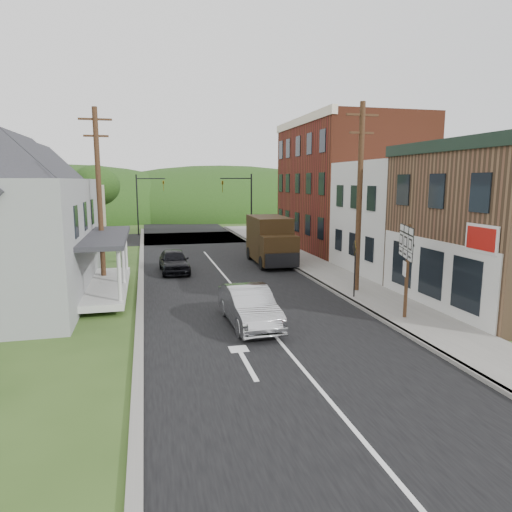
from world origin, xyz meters
TOP-DOWN VIEW (x-y plane):
  - ground at (0.00, 0.00)m, footprint 120.00×120.00m
  - road at (0.00, 10.00)m, footprint 9.00×90.00m
  - cross_road at (0.00, 27.00)m, footprint 60.00×9.00m
  - sidewalk_right at (5.90, 8.00)m, footprint 2.80×55.00m
  - curb_right at (4.55, 8.00)m, footprint 0.20×55.00m
  - curb_left at (-4.65, 8.00)m, footprint 0.30×55.00m
  - storefront_white at (11.30, 7.50)m, footprint 8.00×7.00m
  - storefront_red at (11.30, 17.00)m, footprint 8.00×12.00m
  - house_blue at (-11.00, 17.00)m, footprint 7.14×8.16m
  - house_cream at (-11.50, 26.00)m, footprint 7.14×8.16m
  - utility_pole_right at (5.60, 3.50)m, footprint 1.60×0.26m
  - utility_pole_left at (-6.50, 8.00)m, footprint 1.60×0.26m
  - traffic_signal_right at (4.30, 23.50)m, footprint 2.87×0.20m
  - traffic_signal_left at (-4.30, 30.50)m, footprint 2.87×0.20m
  - tree_left_d at (-9.00, 32.00)m, footprint 4.80×4.80m
  - forested_ridge at (0.00, 55.00)m, footprint 90.00×30.00m
  - silver_sedan at (-0.60, -0.22)m, footprint 1.71×4.50m
  - dark_sedan at (-2.72, 10.62)m, footprint 1.75×4.08m
  - delivery_van at (3.60, 11.93)m, footprint 2.40×5.56m
  - route_sign_cluster at (5.38, -1.08)m, footprint 0.74×2.00m
  - warning_sign at (4.89, 2.31)m, footprint 0.20×0.71m

SIDE VIEW (x-z plane):
  - ground at x=0.00m, z-range 0.00..0.00m
  - road at x=0.00m, z-range -0.01..0.01m
  - cross_road at x=0.00m, z-range -0.01..0.01m
  - forested_ridge at x=0.00m, z-range -8.00..8.00m
  - curb_left at x=-4.65m, z-range 0.00..0.12m
  - sidewalk_right at x=5.90m, z-range 0.00..0.15m
  - curb_right at x=4.55m, z-range 0.00..0.15m
  - dark_sedan at x=-2.72m, z-range 0.00..1.37m
  - silver_sedan at x=-0.60m, z-range 0.00..1.46m
  - delivery_van at x=3.60m, z-range 0.02..3.10m
  - warning_sign at x=4.89m, z-range 0.52..3.16m
  - route_sign_cluster at x=5.38m, z-range 0.69..4.34m
  - storefront_white at x=11.30m, z-range 0.00..6.50m
  - house_blue at x=-11.00m, z-range 0.05..7.33m
  - house_cream at x=-11.50m, z-range 0.05..7.33m
  - traffic_signal_right at x=4.30m, z-range 0.76..6.76m
  - traffic_signal_left at x=-4.30m, z-range 0.76..6.76m
  - utility_pole_right at x=5.60m, z-range 0.16..9.16m
  - utility_pole_left at x=-6.50m, z-range 0.16..9.16m
  - tree_left_d at x=-9.00m, z-range 1.41..8.35m
  - storefront_red at x=11.30m, z-range 0.00..10.00m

